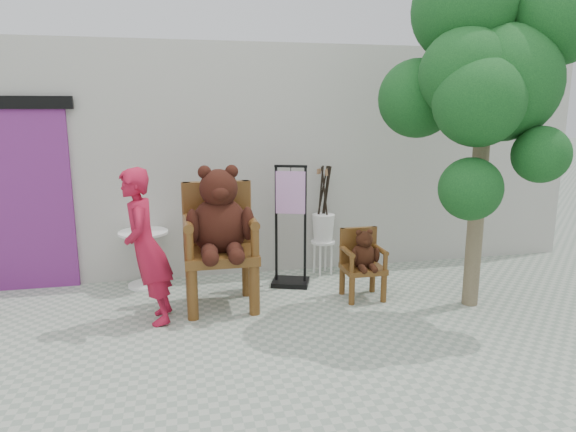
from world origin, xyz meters
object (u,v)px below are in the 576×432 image
(display_stand, at_px, (291,240))
(stool_bucket, at_px, (323,227))
(chair_big, at_px, (220,227))
(tree, at_px, (488,64))
(chair_small, at_px, (363,257))
(cafe_table, at_px, (144,252))
(person, at_px, (146,247))

(display_stand, xyz_separation_m, stool_bucket, (0.52, 0.34, 0.06))
(chair_big, relative_size, tree, 0.43)
(stool_bucket, distance_m, tree, 2.82)
(chair_small, relative_size, cafe_table, 1.17)
(cafe_table, bearing_deg, person, -85.18)
(display_stand, height_order, stool_bucket, display_stand)
(chair_big, bearing_deg, display_stand, 29.58)
(cafe_table, height_order, display_stand, display_stand)
(person, xyz_separation_m, display_stand, (1.68, 0.81, -0.22))
(chair_big, relative_size, cafe_table, 2.26)
(chair_big, xyz_separation_m, chair_small, (1.64, -0.09, -0.42))
(chair_small, xyz_separation_m, tree, (1.02, -0.65, 2.12))
(chair_big, relative_size, stool_bucket, 1.10)
(display_stand, bearing_deg, chair_small, -19.88)
(chair_small, distance_m, stool_bucket, 0.98)
(tree, bearing_deg, chair_big, 164.64)
(tree, bearing_deg, stool_bucket, 127.46)
(cafe_table, xyz_separation_m, display_stand, (1.78, -0.34, 0.14))
(display_stand, distance_m, tree, 2.95)
(cafe_table, relative_size, display_stand, 0.47)
(chair_big, height_order, display_stand, chair_big)
(person, xyz_separation_m, tree, (3.43, -0.44, 1.81))
(chair_big, bearing_deg, stool_bucket, 31.04)
(chair_big, bearing_deg, cafe_table, 135.11)
(chair_big, bearing_deg, chair_small, -2.97)
(person, height_order, stool_bucket, person)
(stool_bucket, bearing_deg, chair_big, -148.96)
(chair_small, bearing_deg, chair_big, 177.03)
(cafe_table, bearing_deg, chair_small, -20.73)
(chair_small, relative_size, display_stand, 0.55)
(chair_big, distance_m, display_stand, 1.10)
(cafe_table, xyz_separation_m, stool_bucket, (2.30, 0.00, 0.20))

